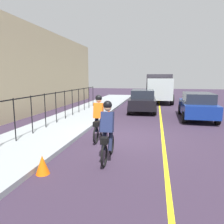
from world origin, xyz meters
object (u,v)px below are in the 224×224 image
object	(u,v)px
cyclist_follow	(107,131)
traffic_cone_near	(42,165)
cyclist_lead	(99,118)
box_truck_background	(159,87)
parked_sedan_rear	(142,100)
traffic_cone_far	(109,113)
patrol_sedan	(197,105)

from	to	relation	value
cyclist_follow	traffic_cone_near	distance (m)	2.01
cyclist_lead	cyclist_follow	world-z (taller)	same
box_truck_background	cyclist_lead	bearing A→B (deg)	-11.33
parked_sedan_rear	traffic_cone_far	xyz separation A→B (m)	(-3.11, 1.86, -0.48)
box_truck_background	traffic_cone_near	bearing A→B (deg)	-11.68
patrol_sedan	traffic_cone_far	world-z (taller)	patrol_sedan
patrol_sedan	box_truck_background	distance (m)	9.27
traffic_cone_near	patrol_sedan	bearing A→B (deg)	-31.05
box_truck_background	cyclist_follow	bearing A→B (deg)	-7.42
cyclist_follow	traffic_cone_far	world-z (taller)	cyclist_follow
parked_sedan_rear	cyclist_lead	bearing A→B (deg)	-11.52
cyclist_follow	parked_sedan_rear	xyz separation A→B (m)	(9.88, -0.42, -0.09)
cyclist_lead	parked_sedan_rear	size ratio (longest dim) A/B	0.41
patrol_sedan	box_truck_background	xyz separation A→B (m)	(8.97, 2.22, 0.73)
cyclist_follow	box_truck_background	size ratio (longest dim) A/B	0.27
cyclist_lead	traffic_cone_far	xyz separation A→B (m)	(4.73, 0.63, -0.56)
traffic_cone_near	parked_sedan_rear	bearing A→B (deg)	-9.62
cyclist_lead	patrol_sedan	distance (m)	7.24
patrol_sedan	box_truck_background	bearing A→B (deg)	15.53
traffic_cone_near	traffic_cone_far	xyz separation A→B (m)	(7.97, -0.02, 0.10)
cyclist_lead	box_truck_background	size ratio (longest dim) A/B	0.27
cyclist_follow	box_truck_background	world-z (taller)	box_truck_background
patrol_sedan	parked_sedan_rear	size ratio (longest dim) A/B	0.99
cyclist_follow	traffic_cone_near	bearing A→B (deg)	129.18
box_truck_background	patrol_sedan	bearing A→B (deg)	12.04
cyclist_follow	traffic_cone_far	xyz separation A→B (m)	(6.76, 1.44, -0.56)
cyclist_follow	box_truck_background	xyz separation A→B (m)	(16.55, -1.61, 0.64)
traffic_cone_near	traffic_cone_far	size ratio (longest dim) A/B	0.73
cyclist_follow	traffic_cone_near	world-z (taller)	cyclist_follow
box_truck_background	traffic_cone_far	size ratio (longest dim) A/B	9.79
traffic_cone_far	cyclist_lead	bearing A→B (deg)	-172.45
cyclist_follow	patrol_sedan	distance (m)	8.49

